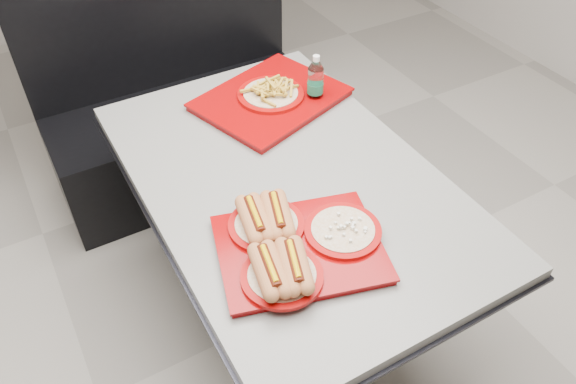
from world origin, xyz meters
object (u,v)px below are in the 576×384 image
tray_far (271,96)px  water_bottle (315,83)px  booth_bench (179,103)px  diner_table (288,212)px  tray_near (293,244)px

tray_far → water_bottle: bearing=-28.1°
tray_far → booth_bench: bearing=102.7°
diner_table → water_bottle: bearing=47.2°
tray_far → tray_near: bearing=-113.6°
diner_table → water_bottle: size_ratio=7.21×
diner_table → tray_near: tray_near is taller
tray_far → water_bottle: 0.18m
tray_near → tray_far: size_ratio=0.87×
tray_near → tray_far: tray_far is taller
tray_near → water_bottle: 0.77m
tray_near → water_bottle: bearing=53.8°
diner_table → tray_far: bearing=69.2°
booth_bench → tray_far: (0.15, -0.69, 0.38)m
tray_far → water_bottle: size_ratio=3.15×
booth_bench → tray_far: bearing=-77.3°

